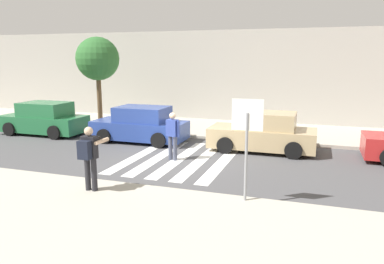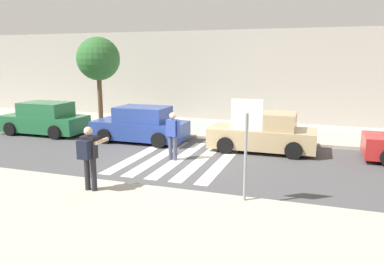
% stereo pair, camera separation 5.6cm
% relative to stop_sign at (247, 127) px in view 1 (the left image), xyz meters
% --- Properties ---
extents(ground_plane, '(120.00, 120.00, 0.00)m').
position_rel_stop_sign_xyz_m(ground_plane, '(-3.09, 3.44, -1.98)').
color(ground_plane, '#4C4C4F').
extents(sidewalk_near, '(60.00, 6.00, 0.14)m').
position_rel_stop_sign_xyz_m(sidewalk_near, '(-3.09, -2.76, -1.91)').
color(sidewalk_near, '#B2AD9E').
rests_on(sidewalk_near, ground).
extents(sidewalk_far, '(60.00, 4.80, 0.14)m').
position_rel_stop_sign_xyz_m(sidewalk_far, '(-3.09, 9.44, -1.91)').
color(sidewalk_far, '#B2AD9E').
rests_on(sidewalk_far, ground).
extents(building_facade_far, '(56.00, 4.00, 5.14)m').
position_rel_stop_sign_xyz_m(building_facade_far, '(-3.09, 13.84, 0.59)').
color(building_facade_far, '#ADA89E').
rests_on(building_facade_far, ground).
extents(crosswalk_stripe_0, '(0.44, 5.20, 0.01)m').
position_rel_stop_sign_xyz_m(crosswalk_stripe_0, '(-4.69, 3.64, -1.97)').
color(crosswalk_stripe_0, silver).
rests_on(crosswalk_stripe_0, ground).
extents(crosswalk_stripe_1, '(0.44, 5.20, 0.01)m').
position_rel_stop_sign_xyz_m(crosswalk_stripe_1, '(-3.89, 3.64, -1.97)').
color(crosswalk_stripe_1, silver).
rests_on(crosswalk_stripe_1, ground).
extents(crosswalk_stripe_2, '(0.44, 5.20, 0.01)m').
position_rel_stop_sign_xyz_m(crosswalk_stripe_2, '(-3.09, 3.64, -1.97)').
color(crosswalk_stripe_2, silver).
rests_on(crosswalk_stripe_2, ground).
extents(crosswalk_stripe_3, '(0.44, 5.20, 0.01)m').
position_rel_stop_sign_xyz_m(crosswalk_stripe_3, '(-2.29, 3.64, -1.97)').
color(crosswalk_stripe_3, silver).
rests_on(crosswalk_stripe_3, ground).
extents(crosswalk_stripe_4, '(0.44, 5.20, 0.01)m').
position_rel_stop_sign_xyz_m(crosswalk_stripe_4, '(-1.49, 3.64, -1.97)').
color(crosswalk_stripe_4, silver).
rests_on(crosswalk_stripe_4, ground).
extents(stop_sign, '(0.76, 0.08, 2.52)m').
position_rel_stop_sign_xyz_m(stop_sign, '(0.00, 0.00, 0.00)').
color(stop_sign, gray).
rests_on(stop_sign, sidewalk_near).
extents(photographer_with_backpack, '(0.58, 0.84, 1.72)m').
position_rel_stop_sign_xyz_m(photographer_with_backpack, '(-4.02, -0.64, -0.81)').
color(photographer_with_backpack, '#232328').
rests_on(photographer_with_backpack, sidewalk_near).
extents(pedestrian_crossing, '(0.57, 0.32, 1.72)m').
position_rel_stop_sign_xyz_m(pedestrian_crossing, '(-3.26, 3.36, -1.00)').
color(pedestrian_crossing, '#474C60').
rests_on(pedestrian_crossing, ground).
extents(parked_car_green, '(4.10, 1.92, 1.55)m').
position_rel_stop_sign_xyz_m(parked_car_green, '(-10.83, 5.74, -1.25)').
color(parked_car_green, '#236B3D').
rests_on(parked_car_green, ground).
extents(parked_car_blue, '(4.10, 1.92, 1.55)m').
position_rel_stop_sign_xyz_m(parked_car_blue, '(-5.71, 5.74, -1.25)').
color(parked_car_blue, '#284293').
rests_on(parked_car_blue, ground).
extents(parked_car_tan, '(4.10, 1.92, 1.55)m').
position_rel_stop_sign_xyz_m(parked_car_tan, '(-0.38, 5.74, -1.25)').
color(parked_car_tan, tan).
rests_on(parked_car_tan, ground).
extents(street_tree_west, '(2.17, 2.17, 4.53)m').
position_rel_stop_sign_xyz_m(street_tree_west, '(-9.04, 7.83, 1.57)').
color(street_tree_west, brown).
rests_on(street_tree_west, sidewalk_far).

